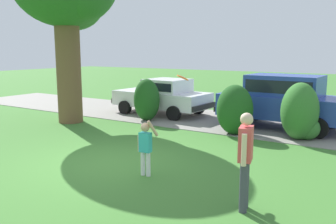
{
  "coord_description": "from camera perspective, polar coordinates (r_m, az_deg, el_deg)",
  "views": [
    {
      "loc": [
        6.01,
        -6.52,
        2.79
      ],
      "look_at": [
        0.69,
        1.78,
        1.1
      ],
      "focal_mm": 38.78,
      "sensor_mm": 36.0,
      "label": 1
    }
  ],
  "objects": [
    {
      "name": "shrub_centre_left",
      "position": [
        12.23,
        10.44,
        0.35
      ],
      "size": [
        1.22,
        1.16,
        1.67
      ],
      "color": "#1E511C",
      "rests_on": "ground"
    },
    {
      "name": "frisbee",
      "position": [
        8.08,
        2.34,
        5.42
      ],
      "size": [
        0.29,
        0.28,
        0.18
      ],
      "color": "orange"
    },
    {
      "name": "parked_suv",
      "position": [
        13.57,
        17.77,
        2.0
      ],
      "size": [
        4.76,
        2.23,
        1.92
      ],
      "color": "#28429E",
      "rests_on": "ground"
    },
    {
      "name": "shrub_centre",
      "position": [
        12.07,
        20.14,
        -0.25
      ],
      "size": [
        1.2,
        1.37,
        1.8
      ],
      "color": "#33702B",
      "rests_on": "ground"
    },
    {
      "name": "shrub_near_tree",
      "position": [
        14.41,
        -3.36,
        1.91
      ],
      "size": [
        1.02,
        1.06,
        1.67
      ],
      "color": "#1E511C",
      "rests_on": "ground"
    },
    {
      "name": "parked_sedan",
      "position": [
        15.81,
        -0.75,
        2.66
      ],
      "size": [
        4.48,
        2.26,
        1.56
      ],
      "color": "white",
      "rests_on": "ground"
    },
    {
      "name": "driveway_strip",
      "position": [
        14.63,
        7.81,
        -1.32
      ],
      "size": [
        28.0,
        4.4,
        0.02
      ],
      "primitive_type": "cube",
      "color": "gray",
      "rests_on": "ground"
    },
    {
      "name": "child_thrower",
      "position": [
        8.09,
        -3.56,
        -5.13
      ],
      "size": [
        0.44,
        0.29,
        1.29
      ],
      "color": "white",
      "rests_on": "ground"
    },
    {
      "name": "adult_onlooker",
      "position": [
        6.43,
        12.06,
        -6.79
      ],
      "size": [
        0.3,
        0.52,
        1.74
      ],
      "color": "#3F3F4C",
      "rests_on": "ground"
    },
    {
      "name": "ground_plane",
      "position": [
        9.29,
        -9.62,
        -7.88
      ],
      "size": [
        80.0,
        80.0,
        0.0
      ],
      "primitive_type": "plane",
      "color": "#3D752D"
    }
  ]
}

